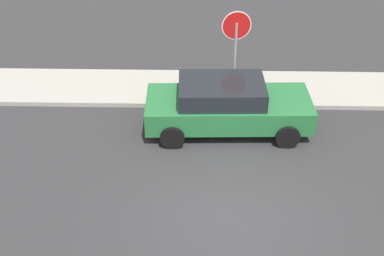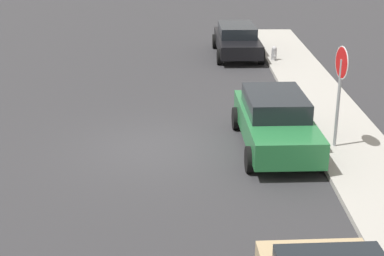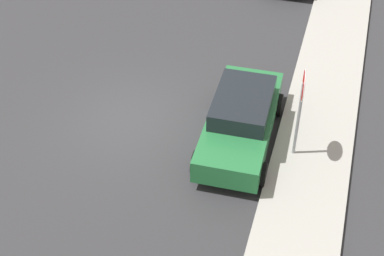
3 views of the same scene
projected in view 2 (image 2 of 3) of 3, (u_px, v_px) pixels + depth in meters
name	position (u px, v px, depth m)	size (l,w,h in m)	color
ground_plane	(155.00, 148.00, 15.64)	(60.00, 60.00, 0.00)	#2D2D30
sidewalk_curb	(350.00, 144.00, 15.66)	(32.00, 2.09, 0.14)	#9E9B93
stop_sign	(340.00, 80.00, 14.77)	(0.83, 0.12, 2.79)	gray
parked_car_green	(275.00, 121.00, 15.42)	(4.46, 2.04, 1.45)	#236B38
parked_car_black	(237.00, 40.00, 25.47)	(4.56, 2.01, 1.31)	black
fire_hydrant	(274.00, 55.00, 24.24)	(0.30, 0.22, 0.72)	#A5A5A8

